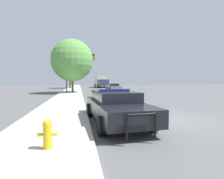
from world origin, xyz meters
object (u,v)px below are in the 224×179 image
police_car (115,106)px  box_truck (101,81)px  traffic_light (77,64)px  car_background_oncoming (113,87)px  tree_sidewalk_mid (72,60)px  fire_hydrant (47,133)px  car_background_distant (102,85)px  tree_sidewalk_far (70,70)px

police_car → box_truck: (3.88, 36.03, 0.78)m
traffic_light → car_background_oncoming: 7.44m
traffic_light → box_truck: (5.61, 18.12, -2.57)m
tree_sidewalk_mid → traffic_light: bearing=16.7°
tree_sidewalk_mid → car_background_oncoming: bearing=27.0°
box_truck → tree_sidewalk_mid: size_ratio=1.04×
fire_hydrant → traffic_light: bearing=88.3°
car_background_distant → tree_sidewalk_far: tree_sidewalk_far is taller
car_background_distant → box_truck: box_truck is taller
fire_hydrant → tree_sidewalk_far: size_ratio=0.12×
car_background_oncoming → box_truck: box_truck is taller
car_background_oncoming → box_truck: 15.03m
car_background_distant → car_background_oncoming: 16.90m
traffic_light → tree_sidewalk_far: bearing=96.7°
traffic_light → tree_sidewalk_far: tree_sidewalk_far is taller
car_background_distant → traffic_light: bearing=-111.9°
fire_hydrant → box_truck: box_truck is taller
car_background_oncoming → tree_sidewalk_mid: (-6.53, -3.32, 3.90)m
police_car → fire_hydrant: bearing=46.9°
police_car → tree_sidewalk_far: bearing=-87.7°
tree_sidewalk_far → car_background_oncoming: bearing=-57.5°
fire_hydrant → tree_sidewalk_mid: (-0.07, 20.57, 4.07)m
fire_hydrant → car_background_distant: size_ratio=0.17×
fire_hydrant → traffic_light: traffic_light is taller
car_background_distant → fire_hydrant: bearing=-104.1°
car_background_oncoming → tree_sidewalk_far: tree_sidewalk_far is taller
car_background_oncoming → tree_sidewalk_far: (-7.59, 11.91, 3.46)m
tree_sidewalk_mid → tree_sidewalk_far: size_ratio=1.14×
traffic_light → police_car: bearing=-84.5°
police_car → tree_sidewalk_far: 33.29m
car_background_distant → car_background_oncoming: bearing=-96.0°
police_car → fire_hydrant: (-2.36, -2.87, -0.21)m
traffic_light → tree_sidewalk_far: 15.12m
police_car → traffic_light: size_ratio=0.95×
car_background_oncoming → tree_sidewalk_mid: bearing=25.0°
police_car → traffic_light: (-1.73, 17.91, 3.36)m
box_truck → car_background_oncoming: bearing=88.1°
fire_hydrant → tree_sidewalk_far: 36.00m
tree_sidewalk_mid → tree_sidewalk_far: 15.27m
police_car → car_background_oncoming: 21.42m
traffic_light → tree_sidewalk_far: (-1.76, 15.02, 0.06)m
traffic_light → box_truck: traffic_light is taller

